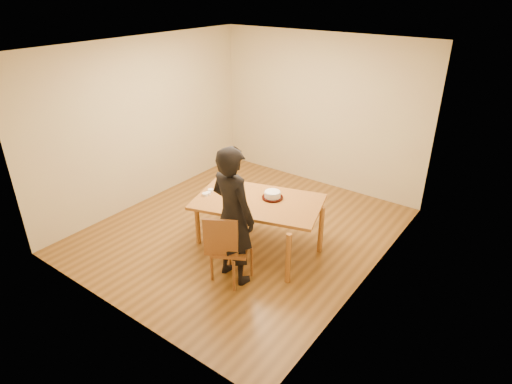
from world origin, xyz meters
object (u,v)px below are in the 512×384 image
Objects in this scene: dining_chair at (231,248)px; dining_table at (258,202)px; cake_plate at (272,198)px; person at (233,216)px; cake at (272,194)px.

dining_table is at bearing 71.87° from dining_chair.
cake_plate reaches higher than dining_table.
person is at bearing 60.91° from dining_chair.
cake is (0.12, 0.17, 0.08)m from dining_table.
dining_chair is 1.44× the size of cake_plate.
dining_table is 0.21m from cake_plate.
cake_plate is at bearing 38.01° from dining_table.
cake reaches higher than dining_chair.
dining_table is 0.76m from person.
cake_plate is at bearing -80.18° from person.
cake_plate is 0.05m from cake.
person is (0.00, 0.05, 0.45)m from dining_chair.
dining_table is 5.82× the size of cake_plate.
person reaches higher than cake.
person is at bearing -88.06° from cake.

